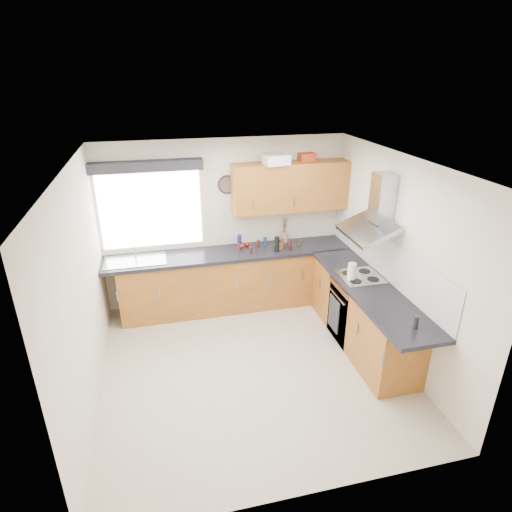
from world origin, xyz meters
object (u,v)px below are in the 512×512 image
object	(u,v)px
oven	(357,310)
upper_cabinets	(290,186)
washing_machine	(180,287)
extractor_hood	(375,213)

from	to	relation	value
oven	upper_cabinets	bearing A→B (deg)	112.54
upper_cabinets	washing_machine	distance (m)	2.19
oven	upper_cabinets	world-z (taller)	upper_cabinets
extractor_hood	upper_cabinets	size ratio (longest dim) A/B	0.46
extractor_hood	upper_cabinets	bearing A→B (deg)	116.13
extractor_hood	upper_cabinets	world-z (taller)	upper_cabinets
extractor_hood	washing_machine	bearing A→B (deg)	152.48
upper_cabinets	washing_machine	xyz separation A→B (m)	(-1.69, -0.10, -1.39)
upper_cabinets	oven	bearing A→B (deg)	-67.46
upper_cabinets	extractor_hood	bearing A→B (deg)	-63.87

